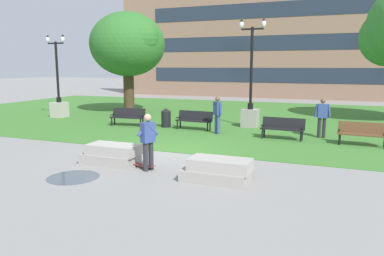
# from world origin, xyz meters

# --- Properties ---
(ground_plane) EXTENTS (140.00, 140.00, 0.00)m
(ground_plane) POSITION_xyz_m (0.00, 0.00, 0.00)
(ground_plane) COLOR gray
(grass_lawn) EXTENTS (40.00, 20.00, 0.02)m
(grass_lawn) POSITION_xyz_m (0.00, 10.00, 0.01)
(grass_lawn) COLOR #3D752D
(grass_lawn) RESTS_ON ground
(concrete_block_center) EXTENTS (1.86, 0.90, 0.64)m
(concrete_block_center) POSITION_xyz_m (-0.91, -2.13, 0.31)
(concrete_block_center) COLOR #9E9991
(concrete_block_center) RESTS_ON ground
(concrete_block_left) EXTENTS (1.86, 0.90, 0.64)m
(concrete_block_left) POSITION_xyz_m (2.79, -2.66, 0.31)
(concrete_block_left) COLOR #9E9991
(concrete_block_left) RESTS_ON ground
(person_skateboarder) EXTENTS (0.51, 0.54, 1.71)m
(person_skateboarder) POSITION_xyz_m (0.54, -2.38, 0.97)
(person_skateboarder) COLOR #28282D
(person_skateboarder) RESTS_ON ground
(skateboard) EXTENTS (1.04, 0.47, 0.14)m
(skateboard) POSITION_xyz_m (0.22, -2.21, 0.09)
(skateboard) COLOR maroon
(skateboard) RESTS_ON ground
(puddle) EXTENTS (1.46, 1.46, 0.01)m
(puddle) POSITION_xyz_m (-1.09, -3.79, 0.00)
(puddle) COLOR #47515B
(puddle) RESTS_ON ground
(park_bench_near_left) EXTENTS (1.85, 0.75, 0.90)m
(park_bench_near_left) POSITION_xyz_m (-4.39, 4.65, 0.54)
(park_bench_near_left) COLOR black
(park_bench_near_left) RESTS_ON grass_lawn
(park_bench_near_right) EXTENTS (1.83, 0.64, 0.90)m
(park_bench_near_right) POSITION_xyz_m (3.59, 3.94, 0.54)
(park_bench_near_right) COLOR black
(park_bench_near_right) RESTS_ON grass_lawn
(park_bench_far_left) EXTENTS (1.83, 0.64, 0.90)m
(park_bench_far_left) POSITION_xyz_m (-0.76, 4.80, 0.54)
(park_bench_far_left) COLOR black
(park_bench_far_left) RESTS_ON grass_lawn
(park_bench_far_right) EXTENTS (1.83, 0.63, 0.90)m
(park_bench_far_right) POSITION_xyz_m (6.66, 3.75, 0.54)
(park_bench_far_right) COLOR brown
(park_bench_far_right) RESTS_ON grass_lawn
(lamp_post_right) EXTENTS (1.32, 0.80, 5.36)m
(lamp_post_right) POSITION_xyz_m (1.57, 6.66, 1.10)
(lamp_post_right) COLOR gray
(lamp_post_right) RESTS_ON grass_lawn
(lamp_post_center) EXTENTS (1.32, 0.80, 4.88)m
(lamp_post_center) POSITION_xyz_m (-9.98, 5.98, 1.01)
(lamp_post_center) COLOR #ADA89E
(lamp_post_center) RESTS_ON grass_lawn
(tree_far_right) EXTENTS (5.04, 4.80, 6.48)m
(tree_far_right) POSITION_xyz_m (-7.18, 9.34, 4.38)
(tree_far_right) COLOR #42301E
(tree_far_right) RESTS_ON grass_lawn
(trash_bin) EXTENTS (0.49, 0.49, 0.96)m
(trash_bin) POSITION_xyz_m (-2.36, 4.96, 0.50)
(trash_bin) COLOR black
(trash_bin) RESTS_ON grass_lawn
(person_bystander_near_lawn) EXTENTS (0.55, 0.49, 1.71)m
(person_bystander_near_lawn) POSITION_xyz_m (0.63, 4.13, 0.98)
(person_bystander_near_lawn) COLOR #384C7A
(person_bystander_near_lawn) RESTS_ON grass_lawn
(person_bystander_far_lawn) EXTENTS (0.70, 0.30, 1.71)m
(person_bystander_far_lawn) POSITION_xyz_m (5.11, 4.88, 0.98)
(person_bystander_far_lawn) COLOR #28282D
(person_bystander_far_lawn) RESTS_ON grass_lawn
(building_facade_distant) EXTENTS (30.33, 1.03, 11.32)m
(building_facade_distant) POSITION_xyz_m (-1.17, 24.50, 5.66)
(building_facade_distant) COLOR #8E6B56
(building_facade_distant) RESTS_ON ground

